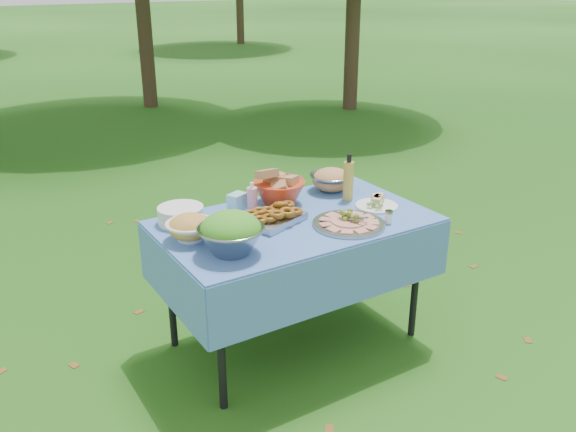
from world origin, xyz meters
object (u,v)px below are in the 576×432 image
Objects in this scene: bread_bowl at (279,186)px; charcuterie_platter at (349,217)px; salad_bowl at (231,233)px; oil_bottle at (348,177)px; picnic_table at (295,282)px; pasta_bowl_steel at (332,179)px; plate_stack at (181,215)px.

bread_bowl is 0.78× the size of charcuterie_platter.
charcuterie_platter is (0.68, -0.02, -0.06)m from salad_bowl.
picnic_table is at bearing -166.43° from oil_bottle.
plate_stack is at bearing 179.89° from pasta_bowl_steel.
salad_bowl reaches higher than picnic_table.
pasta_bowl_steel reaches higher than charcuterie_platter.
oil_bottle is at bearing -10.85° from plate_stack.
oil_bottle is (-0.01, -0.18, 0.07)m from pasta_bowl_steel.
salad_bowl is at bearing -152.72° from pasta_bowl_steel.
charcuterie_platter is 0.40m from oil_bottle.
plate_stack is at bearing 96.87° from salad_bowl.
picnic_table is 0.55m from bread_bowl.
salad_bowl reaches higher than pasta_bowl_steel.
oil_bottle is at bearing -23.74° from bread_bowl.
bread_bowl is 1.09× the size of oil_bottle.
salad_bowl is 1.29× the size of plate_stack.
bread_bowl is at bearing 106.41° from charcuterie_platter.
oil_bottle is at bearing 17.83° from salad_bowl.
picnic_table is at bearing 21.51° from salad_bowl.
picnic_table is at bearing -147.12° from pasta_bowl_steel.
charcuterie_platter is (0.20, -0.21, 0.42)m from picnic_table.
pasta_bowl_steel is at bearing 3.06° from bread_bowl.
charcuterie_platter is (0.14, -0.48, -0.06)m from bread_bowl.
oil_bottle is (0.23, 0.32, 0.09)m from charcuterie_platter.
salad_bowl is at bearing -83.13° from plate_stack.
charcuterie_platter is at bearing -46.32° from picnic_table.
charcuterie_platter is at bearing -1.87° from salad_bowl.
salad_bowl is 1.22× the size of pasta_bowl_steel.
plate_stack is (-0.54, 0.29, 0.43)m from picnic_table.
bread_bowl reaches higher than pasta_bowl_steel.
salad_bowl reaches higher than bread_bowl.
plate_stack is 0.90m from charcuterie_platter.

